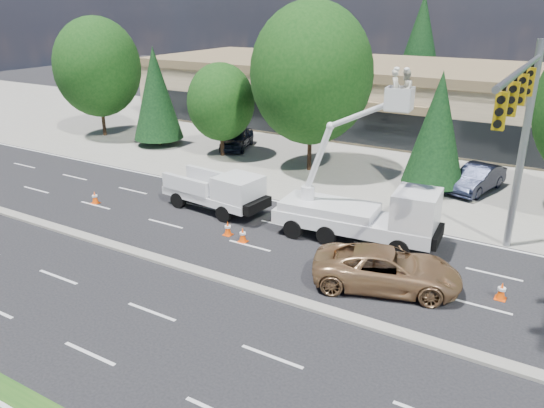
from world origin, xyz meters
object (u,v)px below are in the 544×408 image
Objects in this scene: minivan at (387,269)px; utility_pickup at (219,195)px; signal_mast at (523,122)px; bucket_truck at (367,208)px.

utility_pickup is at bearing 54.96° from minivan.
bucket_truck is at bearing -172.04° from signal_mast.
signal_mast is at bearing -57.09° from minivan.
bucket_truck is (8.07, 0.24, 0.79)m from utility_pickup.
utility_pickup is 0.73× the size of bucket_truck.
bucket_truck is 1.41× the size of minivan.
signal_mast is 1.28× the size of bucket_truck.
signal_mast is at bearing 10.36° from utility_pickup.
signal_mast reaches higher than utility_pickup.
bucket_truck is 4.19m from minivan.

